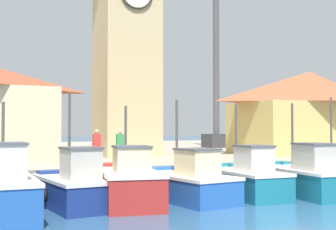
# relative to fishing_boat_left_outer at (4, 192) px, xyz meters

# --- Properties ---
(ground_plane) EXTENTS (300.00, 300.00, 0.00)m
(ground_plane) POSITION_rel_fishing_boat_left_outer_xyz_m (8.40, -3.85, -0.82)
(ground_plane) COLOR #2D567A
(quay_wharf) EXTENTS (120.00, 40.00, 1.16)m
(quay_wharf) POSITION_rel_fishing_boat_left_outer_xyz_m (8.40, 23.70, -0.24)
(quay_wharf) COLOR #9E937F
(quay_wharf) RESTS_ON ground
(fishing_boat_left_outer) EXTENTS (1.90, 4.89, 3.70)m
(fishing_boat_left_outer) POSITION_rel_fishing_boat_left_outer_xyz_m (0.00, 0.00, 0.00)
(fishing_boat_left_outer) COLOR #2356A8
(fishing_boat_left_outer) RESTS_ON ground
(fishing_boat_left_inner) EXTENTS (2.39, 4.43, 4.17)m
(fishing_boat_left_inner) POSITION_rel_fishing_boat_left_outer_xyz_m (2.45, 1.02, -0.09)
(fishing_boat_left_inner) COLOR navy
(fishing_boat_left_inner) RESTS_ON ground
(fishing_boat_mid_left) EXTENTS (2.77, 4.90, 3.69)m
(fishing_boat_mid_left) POSITION_rel_fishing_boat_left_outer_xyz_m (4.40, 0.79, -0.03)
(fishing_boat_mid_left) COLOR #AD2823
(fishing_boat_mid_left) RESTS_ON ground
(fishing_boat_center) EXTENTS (2.78, 4.96, 3.98)m
(fishing_boat_center) POSITION_rel_fishing_boat_left_outer_xyz_m (6.80, 0.81, -0.12)
(fishing_boat_center) COLOR #2356A8
(fishing_boat_center) RESTS_ON ground
(fishing_boat_mid_right) EXTENTS (2.01, 4.61, 3.88)m
(fishing_boat_mid_right) POSITION_rel_fishing_boat_left_outer_xyz_m (9.46, 0.79, -0.09)
(fishing_boat_mid_right) COLOR #196B7F
(fishing_boat_mid_right) RESTS_ON ground
(fishing_boat_right_inner) EXTENTS (2.29, 5.24, 3.93)m
(fishing_boat_right_inner) POSITION_rel_fishing_boat_left_outer_xyz_m (11.97, 0.17, -0.07)
(fishing_boat_right_inner) COLOR #196B7F
(fishing_boat_right_inner) RESTS_ON ground
(clock_tower) EXTENTS (3.91, 3.91, 15.75)m
(clock_tower) POSITION_rel_fishing_boat_left_outer_xyz_m (7.98, 11.52, 7.77)
(clock_tower) COLOR tan
(clock_tower) RESTS_ON quay_wharf
(warehouse_right) EXTENTS (10.50, 5.78, 5.56)m
(warehouse_right) POSITION_rel_fishing_boat_left_outer_xyz_m (20.47, 9.54, 3.19)
(warehouse_right) COLOR tan
(warehouse_right) RESTS_ON quay_wharf
(port_crane_near) EXTENTS (3.07, 7.49, 20.08)m
(port_crane_near) POSITION_rel_fishing_boat_left_outer_xyz_m (19.36, 20.56, 8.19)
(port_crane_near) COLOR #353539
(port_crane_near) RESTS_ON quay_wharf
(dock_worker_near_tower) EXTENTS (0.34, 0.22, 1.62)m
(dock_worker_near_tower) POSITION_rel_fishing_boat_left_outer_xyz_m (5.59, 5.44, 1.18)
(dock_worker_near_tower) COLOR #33333D
(dock_worker_near_tower) RESTS_ON quay_wharf
(dock_worker_along_quay) EXTENTS (0.34, 0.22, 1.62)m
(dock_worker_along_quay) POSITION_rel_fishing_boat_left_outer_xyz_m (4.33, 4.90, 1.18)
(dock_worker_along_quay) COLOR #33333D
(dock_worker_along_quay) RESTS_ON quay_wharf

